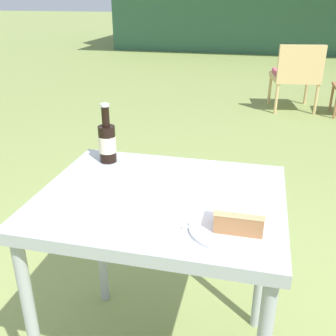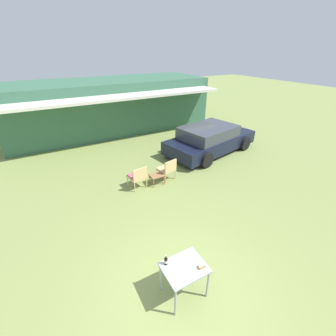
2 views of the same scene
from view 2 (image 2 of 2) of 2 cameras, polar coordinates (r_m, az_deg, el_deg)
ground_plane at (r=5.10m, az=3.86°, el=-28.99°), size 60.00×60.00×0.00m
cabin_building at (r=13.77m, az=-14.36°, el=15.27°), size 10.76×5.12×2.73m
parked_car at (r=10.46m, az=10.58°, el=7.22°), size 4.65×2.74×1.23m
wicker_chair_cushioned at (r=7.65m, az=-7.77°, el=-2.01°), size 0.61×0.61×0.81m
wicker_chair_plain at (r=8.06m, az=-0.08°, el=-0.05°), size 0.63×0.64×0.81m
garden_side_table at (r=7.88m, az=-2.88°, el=-2.01°), size 0.47×0.40×0.36m
patio_table at (r=4.55m, az=4.16°, el=-24.46°), size 0.79×0.64×0.76m
cake_on_plate at (r=4.48m, az=8.34°, el=-23.55°), size 0.22×0.22×0.08m
cola_bottle_near at (r=4.45m, az=-0.53°, el=-22.55°), size 0.07×0.07×0.23m
fork at (r=4.47m, az=7.77°, el=-24.12°), size 0.18×0.04×0.01m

